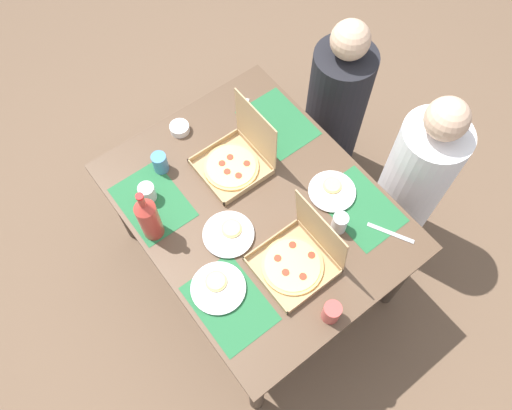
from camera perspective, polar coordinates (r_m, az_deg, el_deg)
name	(u,v)px	position (r m, az deg, el deg)	size (l,w,h in m)	color
ground_plane	(256,264)	(2.94, 0.00, -6.59)	(6.00, 6.00, 0.00)	brown
dining_table	(256,216)	(2.37, 0.00, -1.21)	(1.30, 1.02, 0.73)	#3F3328
placemat_near_left	(152,202)	(2.33, -11.49, 0.31)	(0.36, 0.26, 0.00)	#236638
placemat_near_right	(230,304)	(2.11, -2.98, -10.94)	(0.36, 0.26, 0.00)	#236638
placemat_far_left	(278,123)	(2.52, 2.48, 9.15)	(0.36, 0.26, 0.00)	#236638
placemat_far_right	(360,208)	(2.31, 11.55, -0.30)	(0.36, 0.26, 0.00)	#236638
pizza_box_center	(237,159)	(2.34, -2.18, 5.18)	(0.29, 0.29, 0.33)	tan
pizza_box_corner_right	(298,258)	(2.12, 4.77, -5.94)	(0.30, 0.30, 0.33)	tan
plate_far_right	(332,191)	(2.32, 8.48, 1.56)	(0.21, 0.21, 0.03)	white
plate_near_right	(218,287)	(2.12, -4.26, -9.17)	(0.23, 0.23, 0.03)	white
plate_near_left	(229,234)	(2.21, -3.06, -3.25)	(0.22, 0.22, 0.03)	white
soda_bottle	(149,218)	(2.14, -11.90, -1.43)	(0.09, 0.09, 0.32)	#B2382D
cup_spare	(331,312)	(2.06, 8.43, -11.76)	(0.07, 0.07, 0.11)	#BF4742
cup_dark	(160,163)	(2.37, -10.67, 4.66)	(0.07, 0.07, 0.10)	teal
cup_clear_left	(147,193)	(2.31, -12.04, 1.37)	(0.07, 0.07, 0.09)	silver
cup_red	(340,223)	(2.21, 9.31, -2.00)	(0.07, 0.07, 0.10)	silver
condiment_bowl	(180,128)	(2.50, -8.53, 8.48)	(0.09, 0.09, 0.04)	white
knife_by_near_right	(390,233)	(2.29, 14.79, -3.05)	(0.21, 0.02, 0.01)	#B7B7BC
knife_by_far_left	(243,115)	(2.54, -1.41, 9.98)	(0.21, 0.02, 0.01)	#B7B7BC
diner_left_seat	(335,111)	(2.88, 8.78, 10.29)	(0.32, 0.32, 1.12)	black
diner_right_seat	(412,184)	(2.70, 17.02, 2.28)	(0.32, 0.32, 1.14)	white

